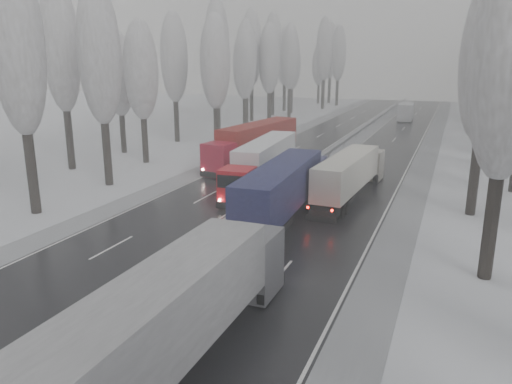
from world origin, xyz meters
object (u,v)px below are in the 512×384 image
Objects in this scene: truck_blue_box at (286,187)px; box_truck_distant at (406,112)px; truck_grey_tarp at (174,314)px; truck_red_white at (263,161)px; truck_red_red at (254,141)px; truck_cream_box at (351,172)px.

truck_blue_box is 62.96m from box_truck_distant.
truck_red_white is (-6.93, 26.41, -0.12)m from truck_grey_tarp.
truck_blue_box is at bearing 96.72° from truck_grey_tarp.
box_truck_distant is 54.99m from truck_red_white.
truck_red_red reaches higher than truck_blue_box.
box_truck_distant is at bearing 78.63° from truck_red_white.
truck_cream_box is (3.00, 7.32, -0.27)m from truck_blue_box.
truck_red_red is at bearing 145.58° from truck_cream_box.
truck_red_white is (-6.62, -54.58, 0.70)m from box_truck_distant.
truck_grey_tarp reaches higher than truck_cream_box.
truck_red_red reaches higher than truck_cream_box.
truck_cream_box is at bearing -11.92° from truck_red_white.
truck_grey_tarp is 27.30m from truck_red_white.
truck_cream_box is at bearing 88.10° from truck_grey_tarp.
truck_red_red is at bearing 112.31° from truck_red_white.
truck_red_red is (-4.24, 8.41, 0.20)m from truck_red_white.
truck_red_red reaches higher than truck_grey_tarp.
truck_blue_box is at bearing -108.81° from truck_cream_box.
truck_grey_tarp is at bearing -88.66° from truck_cream_box.
box_truck_distant is (-1.26, 55.61, -0.56)m from truck_cream_box.
truck_red_red is (-10.87, -46.17, 0.91)m from box_truck_distant.
truck_red_red is at bearing -105.95° from box_truck_distant.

